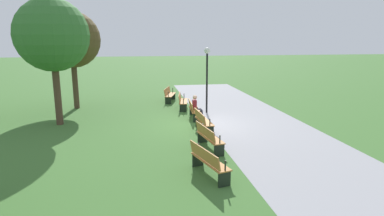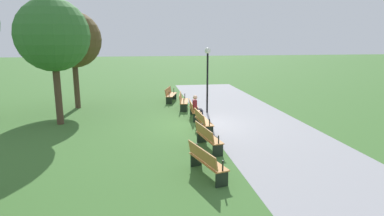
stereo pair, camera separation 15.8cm
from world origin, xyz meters
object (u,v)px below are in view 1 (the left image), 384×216
(bench_1, at_px, (182,101))
(lamp_post, at_px, (207,67))
(bench_4, at_px, (209,137))
(bench_2, at_px, (194,109))
(bench_5, at_px, (208,161))
(bench_0, at_px, (169,94))
(bench_3, at_px, (203,121))
(tree_0, at_px, (52,35))
(tree_3, at_px, (72,40))
(person_seated, at_px, (196,106))

(bench_1, relative_size, lamp_post, 0.51)
(bench_4, bearing_deg, bench_2, 167.24)
(bench_1, distance_m, bench_5, 9.35)
(bench_0, bearing_deg, bench_5, 15.98)
(bench_1, distance_m, bench_3, 4.70)
(bench_2, xyz_separation_m, tree_0, (0.09, -6.45, 3.64))
(bench_0, xyz_separation_m, tree_3, (1.07, -5.52, 3.43))
(bench_2, relative_size, lamp_post, 0.50)
(bench_1, distance_m, tree_0, 7.58)
(bench_3, distance_m, bench_5, 4.70)
(person_seated, distance_m, tree_0, 7.45)
(bench_2, height_order, bench_3, same)
(bench_1, relative_size, bench_4, 1.00)
(tree_3, height_order, lamp_post, tree_3)
(bench_2, xyz_separation_m, bench_3, (2.36, -0.00, 0.00))
(bench_2, relative_size, bench_3, 1.00)
(person_seated, relative_size, tree_0, 0.21)
(person_seated, bearing_deg, bench_2, -91.23)
(bench_5, bearing_deg, bench_1, 160.85)
(bench_4, bearing_deg, tree_3, -153.41)
(bench_4, height_order, tree_0, tree_0)
(bench_0, height_order, bench_2, same)
(bench_2, xyz_separation_m, tree_3, (-3.57, -6.30, 3.43))
(bench_1, xyz_separation_m, bench_5, (9.33, -0.52, 0.00))
(bench_0, height_order, bench_4, same)
(bench_0, distance_m, lamp_post, 4.37)
(bench_2, height_order, bench_5, same)
(bench_3, xyz_separation_m, bench_4, (2.34, -0.26, 0.00))
(bench_5, bearing_deg, tree_0, -156.58)
(bench_3, xyz_separation_m, tree_3, (-5.92, -6.30, 3.43))
(tree_0, bearing_deg, bench_3, 70.64)
(person_seated, bearing_deg, lamp_post, 149.36)
(bench_0, height_order, bench_5, same)
(bench_4, xyz_separation_m, tree_0, (-4.61, -6.19, 3.64))
(bench_2, distance_m, tree_0, 7.41)
(tree_3, relative_size, lamp_post, 1.56)
(bench_0, xyz_separation_m, bench_5, (11.63, -0.00, 0.00))
(bench_4, bearing_deg, bench_1, 170.41)
(bench_3, xyz_separation_m, tree_0, (-2.27, -6.45, 3.64))
(bench_4, bearing_deg, bench_3, 164.06)
(bench_3, relative_size, tree_3, 0.32)
(bench_3, height_order, tree_0, tree_0)
(bench_0, distance_m, bench_2, 4.70)
(bench_5, xyz_separation_m, tree_3, (-10.56, -5.52, 3.43))
(bench_0, distance_m, tree_0, 8.23)
(person_seated, relative_size, tree_3, 0.22)
(tree_3, xyz_separation_m, lamp_post, (2.40, 7.23, -1.41))
(bench_0, bearing_deg, bench_2, 25.50)
(bench_3, bearing_deg, bench_0, -176.85)
(bench_3, bearing_deg, tree_0, -112.56)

